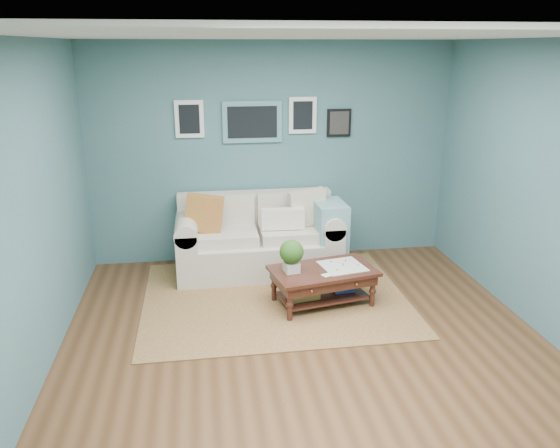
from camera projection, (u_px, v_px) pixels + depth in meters
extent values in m
plane|color=brown|center=(311.00, 356.00, 4.85)|extent=(5.00, 5.00, 0.00)
plane|color=white|center=(318.00, 36.00, 4.01)|extent=(5.00, 5.00, 0.00)
cube|color=#40666C|center=(272.00, 154.00, 6.78)|extent=(4.50, 0.02, 2.70)
cube|color=#40666C|center=(450.00, 398.00, 2.08)|extent=(4.50, 0.02, 2.70)
cube|color=#40666C|center=(22.00, 224.00, 4.11)|extent=(0.02, 5.00, 2.70)
cube|color=slate|center=(252.00, 122.00, 6.60)|extent=(0.72, 0.03, 0.50)
cube|color=black|center=(252.00, 122.00, 6.58)|extent=(0.60, 0.01, 0.38)
cube|color=white|center=(189.00, 119.00, 6.47)|extent=(0.34, 0.03, 0.44)
cube|color=white|center=(303.00, 115.00, 6.66)|extent=(0.34, 0.03, 0.44)
cube|color=black|center=(339.00, 123.00, 6.76)|extent=(0.30, 0.03, 0.34)
cube|color=brown|center=(275.00, 297.00, 5.97)|extent=(2.82, 2.26, 0.01)
cube|color=beige|center=(258.00, 255.00, 6.62)|extent=(1.44, 0.89, 0.43)
cube|color=beige|center=(255.00, 211.00, 6.80)|extent=(1.89, 0.22, 0.49)
cube|color=beige|center=(188.00, 251.00, 6.47)|extent=(0.24, 0.89, 0.63)
cube|color=beige|center=(326.00, 243.00, 6.71)|extent=(0.24, 0.89, 0.63)
cylinder|color=beige|center=(186.00, 225.00, 6.37)|extent=(0.26, 0.89, 0.26)
cylinder|color=beige|center=(327.00, 219.00, 6.61)|extent=(0.26, 0.89, 0.26)
cube|color=beige|center=(226.00, 236.00, 6.42)|extent=(0.73, 0.57, 0.13)
cube|color=beige|center=(291.00, 233.00, 6.53)|extent=(0.73, 0.57, 0.13)
cube|color=beige|center=(224.00, 209.00, 6.61)|extent=(0.73, 0.12, 0.37)
cube|color=beige|center=(287.00, 207.00, 6.72)|extent=(0.73, 0.12, 0.37)
cube|color=#BF6A29|center=(204.00, 213.00, 6.30)|extent=(0.49, 0.18, 0.48)
cube|color=beige|center=(308.00, 207.00, 6.55)|extent=(0.48, 0.18, 0.47)
cube|color=beige|center=(283.00, 219.00, 6.41)|extent=(0.51, 0.12, 0.24)
cube|color=#75A5A7|center=(329.00, 235.00, 6.54)|extent=(0.35, 0.56, 0.81)
cube|color=black|center=(323.00, 271.00, 5.72)|extent=(1.17, 0.82, 0.04)
cube|color=black|center=(323.00, 277.00, 5.74)|extent=(1.09, 0.74, 0.11)
cube|color=black|center=(322.00, 295.00, 5.81)|extent=(0.98, 0.63, 0.02)
sphere|color=gold|center=(312.00, 291.00, 5.40)|extent=(0.03, 0.03, 0.03)
sphere|color=gold|center=(357.00, 284.00, 5.56)|extent=(0.03, 0.03, 0.03)
cylinder|color=black|center=(290.00, 304.00, 5.42)|extent=(0.05, 0.05, 0.37)
cylinder|color=black|center=(373.00, 291.00, 5.71)|extent=(0.05, 0.05, 0.37)
cylinder|color=black|center=(274.00, 285.00, 5.85)|extent=(0.05, 0.05, 0.37)
cylinder|color=black|center=(352.00, 274.00, 6.14)|extent=(0.05, 0.05, 0.37)
cube|color=silver|center=(291.00, 267.00, 5.63)|extent=(0.17, 0.17, 0.11)
sphere|color=#2C5119|center=(292.00, 252.00, 5.57)|extent=(0.25, 0.25, 0.25)
cube|color=white|center=(342.00, 266.00, 5.78)|extent=(0.50, 0.50, 0.01)
cube|color=olive|center=(303.00, 290.00, 5.70)|extent=(0.34, 0.27, 0.18)
cube|color=navy|center=(343.00, 286.00, 5.88)|extent=(0.24, 0.20, 0.10)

